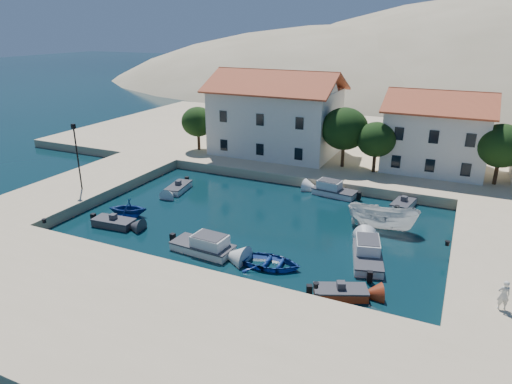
% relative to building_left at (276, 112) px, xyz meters
% --- Properties ---
extents(ground, '(400.00, 400.00, 0.00)m').
position_rel_building_left_xyz_m(ground, '(6.00, -28.00, -5.94)').
color(ground, black).
rests_on(ground, ground).
extents(quay_south, '(52.00, 12.00, 1.00)m').
position_rel_building_left_xyz_m(quay_south, '(6.00, -34.00, -5.44)').
color(quay_south, tan).
rests_on(quay_south, ground).
extents(quay_west, '(8.00, 20.00, 1.00)m').
position_rel_building_left_xyz_m(quay_west, '(-13.00, -18.00, -5.44)').
color(quay_west, tan).
rests_on(quay_west, ground).
extents(quay_north, '(80.00, 36.00, 1.00)m').
position_rel_building_left_xyz_m(quay_north, '(8.00, 10.00, -5.44)').
color(quay_north, tan).
rests_on(quay_north, ground).
extents(hills, '(254.00, 176.00, 99.00)m').
position_rel_building_left_xyz_m(hills, '(26.64, 95.62, -29.34)').
color(hills, '#988967').
rests_on(hills, ground).
extents(building_left, '(14.70, 9.45, 9.70)m').
position_rel_building_left_xyz_m(building_left, '(0.00, 0.00, 0.00)').
color(building_left, silver).
rests_on(building_left, quay_north).
extents(building_mid, '(10.50, 8.40, 8.30)m').
position_rel_building_left_xyz_m(building_mid, '(18.00, 1.00, -0.71)').
color(building_mid, silver).
rests_on(building_mid, quay_north).
extents(trees, '(37.30, 5.30, 6.45)m').
position_rel_building_left_xyz_m(trees, '(10.51, -2.54, -1.10)').
color(trees, '#382314').
rests_on(trees, quay_north).
extents(lamppost, '(0.35, 0.25, 6.22)m').
position_rel_building_left_xyz_m(lamppost, '(-11.50, -20.00, -1.18)').
color(lamppost, black).
rests_on(lamppost, quay_west).
extents(bollards, '(29.36, 9.56, 0.30)m').
position_rel_building_left_xyz_m(bollards, '(8.80, -24.13, -4.79)').
color(bollards, black).
rests_on(bollards, ground).
extents(motorboat_grey_sw, '(3.58, 1.82, 1.25)m').
position_rel_building_left_xyz_m(motorboat_grey_sw, '(-4.51, -23.67, -5.64)').
color(motorboat_grey_sw, '#37363C').
rests_on(motorboat_grey_sw, ground).
extents(cabin_cruiser_south, '(4.82, 2.31, 1.60)m').
position_rel_building_left_xyz_m(cabin_cruiser_south, '(4.49, -24.45, -5.46)').
color(cabin_cruiser_south, silver).
rests_on(cabin_cruiser_south, ground).
extents(rowboat_south, '(4.55, 3.41, 0.90)m').
position_rel_building_left_xyz_m(rowboat_south, '(9.83, -24.37, -5.94)').
color(rowboat_south, navy).
rests_on(rowboat_south, ground).
extents(motorboat_red_se, '(3.56, 2.63, 1.25)m').
position_rel_building_left_xyz_m(motorboat_red_se, '(15.22, -26.02, -5.64)').
color(motorboat_red_se, maroon).
rests_on(motorboat_red_se, ground).
extents(cabin_cruiser_east, '(3.09, 5.11, 1.60)m').
position_rel_building_left_xyz_m(cabin_cruiser_east, '(15.76, -20.88, -5.46)').
color(cabin_cruiser_east, silver).
rests_on(cabin_cruiser_east, ground).
extents(boat_east, '(5.73, 2.27, 2.19)m').
position_rel_building_left_xyz_m(boat_east, '(15.66, -14.88, -5.94)').
color(boat_east, silver).
rests_on(boat_east, ground).
extents(motorboat_white_ne, '(2.09, 3.55, 1.25)m').
position_rel_building_left_xyz_m(motorboat_white_ne, '(16.58, -9.31, -5.64)').
color(motorboat_white_ne, silver).
rests_on(motorboat_white_ne, ground).
extents(rowboat_west, '(4.09, 3.81, 1.75)m').
position_rel_building_left_xyz_m(rowboat_west, '(-4.84, -21.48, -5.94)').
color(rowboat_west, navy).
rests_on(rowboat_west, ground).
extents(motorboat_white_west, '(2.07, 3.69, 1.25)m').
position_rel_building_left_xyz_m(motorboat_white_west, '(-4.49, -14.28, -5.64)').
color(motorboat_white_west, silver).
rests_on(motorboat_white_west, ground).
extents(cabin_cruiser_north, '(4.39, 2.31, 1.60)m').
position_rel_building_left_xyz_m(cabin_cruiser_north, '(10.04, -9.00, -5.46)').
color(cabin_cruiser_north, silver).
rests_on(cabin_cruiser_north, ground).
extents(pedestrian, '(0.74, 0.59, 1.76)m').
position_rel_building_left_xyz_m(pedestrian, '(23.87, -24.95, -4.05)').
color(pedestrian, silver).
rests_on(pedestrian, quay_east).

